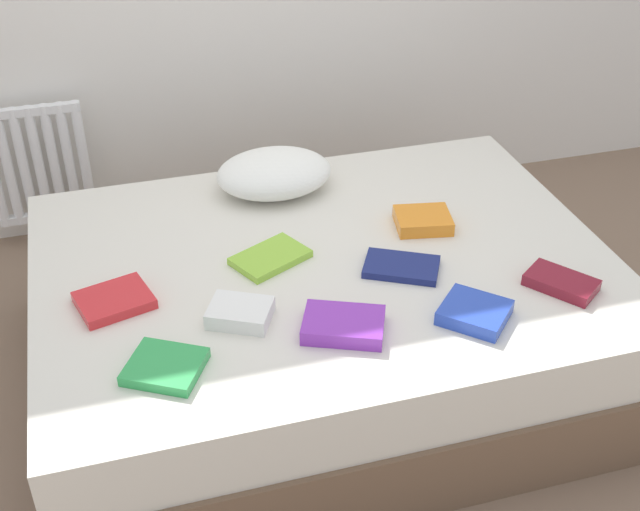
# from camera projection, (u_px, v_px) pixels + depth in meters

# --- Properties ---
(ground_plane) EXTENTS (8.00, 8.00, 0.00)m
(ground_plane) POSITION_uv_depth(u_px,v_px,m) (324.00, 368.00, 3.14)
(ground_plane) COLOR #7F6651
(bed) EXTENTS (2.00, 1.50, 0.50)m
(bed) POSITION_uv_depth(u_px,v_px,m) (324.00, 317.00, 3.01)
(bed) COLOR brown
(bed) RESTS_ON ground
(radiator) EXTENTS (0.43, 0.04, 0.55)m
(radiator) POSITION_uv_depth(u_px,v_px,m) (39.00, 165.00, 3.66)
(radiator) COLOR white
(radiator) RESTS_ON ground
(pillow) EXTENTS (0.45, 0.35, 0.16)m
(pillow) POSITION_uv_depth(u_px,v_px,m) (274.00, 173.00, 3.22)
(pillow) COLOR white
(pillow) RESTS_ON bed
(textbook_red) EXTENTS (0.26, 0.23, 0.03)m
(textbook_red) POSITION_uv_depth(u_px,v_px,m) (114.00, 300.00, 2.64)
(textbook_red) COLOR red
(textbook_red) RESTS_ON bed
(textbook_orange) EXTENTS (0.22, 0.20, 0.05)m
(textbook_orange) POSITION_uv_depth(u_px,v_px,m) (423.00, 220.00, 3.03)
(textbook_orange) COLOR orange
(textbook_orange) RESTS_ON bed
(textbook_maroon) EXTENTS (0.24, 0.25, 0.04)m
(textbook_maroon) POSITION_uv_depth(u_px,v_px,m) (561.00, 283.00, 2.71)
(textbook_maroon) COLOR maroon
(textbook_maroon) RESTS_ON bed
(textbook_navy) EXTENTS (0.29, 0.25, 0.03)m
(textbook_navy) POSITION_uv_depth(u_px,v_px,m) (401.00, 267.00, 2.80)
(textbook_navy) COLOR navy
(textbook_navy) RESTS_ON bed
(textbook_white) EXTENTS (0.23, 0.22, 0.05)m
(textbook_white) POSITION_uv_depth(u_px,v_px,m) (240.00, 313.00, 2.57)
(textbook_white) COLOR white
(textbook_white) RESTS_ON bed
(textbook_purple) EXTENTS (0.29, 0.25, 0.05)m
(textbook_purple) POSITION_uv_depth(u_px,v_px,m) (343.00, 325.00, 2.52)
(textbook_purple) COLOR purple
(textbook_purple) RESTS_ON bed
(textbook_green) EXTENTS (0.27, 0.26, 0.03)m
(textbook_green) POSITION_uv_depth(u_px,v_px,m) (165.00, 367.00, 2.37)
(textbook_green) COLOR green
(textbook_green) RESTS_ON bed
(textbook_blue) EXTENTS (0.27, 0.27, 0.05)m
(textbook_blue) POSITION_uv_depth(u_px,v_px,m) (475.00, 312.00, 2.57)
(textbook_blue) COLOR #2847B7
(textbook_blue) RESTS_ON bed
(textbook_lime) EXTENTS (0.29, 0.26, 0.03)m
(textbook_lime) POSITION_uv_depth(u_px,v_px,m) (270.00, 258.00, 2.85)
(textbook_lime) COLOR #8CC638
(textbook_lime) RESTS_ON bed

